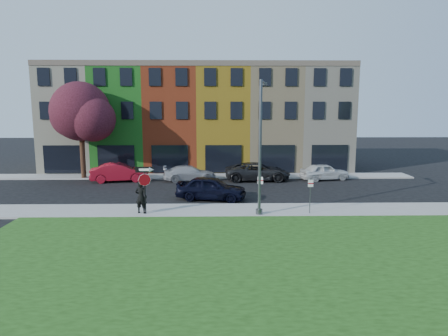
{
  "coord_description": "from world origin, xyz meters",
  "views": [
    {
      "loc": [
        -0.66,
        -20.88,
        6.48
      ],
      "look_at": [
        -0.18,
        4.0,
        2.55
      ],
      "focal_mm": 32.0,
      "sensor_mm": 36.0,
      "label": 1
    }
  ],
  "objects_px": {
    "street_lamp": "(260,147)",
    "man": "(141,197)",
    "stop_sign": "(145,180)",
    "sedan_near": "(211,188)"
  },
  "relations": [
    {
      "from": "man",
      "to": "stop_sign",
      "type": "bearing_deg",
      "value": 168.57
    },
    {
      "from": "stop_sign",
      "to": "man",
      "type": "height_order",
      "value": "stop_sign"
    },
    {
      "from": "stop_sign",
      "to": "sedan_near",
      "type": "height_order",
      "value": "stop_sign"
    },
    {
      "from": "man",
      "to": "sedan_near",
      "type": "xyz_separation_m",
      "value": [
        4.11,
        3.83,
        -0.28
      ]
    },
    {
      "from": "man",
      "to": "sedan_near",
      "type": "relative_size",
      "value": 0.38
    },
    {
      "from": "sedan_near",
      "to": "street_lamp",
      "type": "height_order",
      "value": "street_lamp"
    },
    {
      "from": "man",
      "to": "street_lamp",
      "type": "height_order",
      "value": "street_lamp"
    },
    {
      "from": "stop_sign",
      "to": "street_lamp",
      "type": "relative_size",
      "value": 0.36
    },
    {
      "from": "street_lamp",
      "to": "man",
      "type": "bearing_deg",
      "value": -168.36
    },
    {
      "from": "stop_sign",
      "to": "man",
      "type": "bearing_deg",
      "value": 156.7
    }
  ]
}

